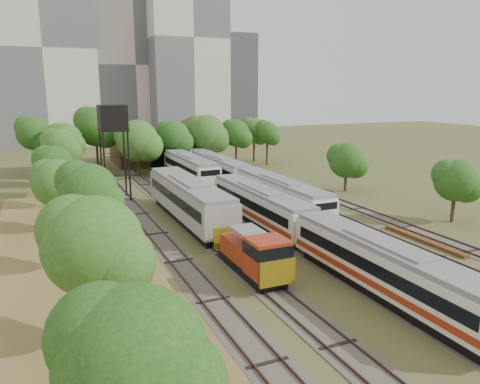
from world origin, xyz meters
name	(u,v)px	position (x,y,z in m)	size (l,w,h in m)	color
ground	(403,288)	(0.00, 0.00, 0.00)	(240.00, 240.00, 0.00)	#475123
dry_grass_patch	(101,287)	(-18.00, 8.00, 0.02)	(14.00, 60.00, 0.04)	brown
tracks	(239,204)	(-0.67, 25.00, 0.04)	(24.60, 80.00, 0.19)	#4C473D
railcar_red_set	(310,231)	(-2.00, 8.24, 1.82)	(2.78, 34.58, 3.43)	black
railcar_green_set	(219,169)	(2.00, 37.94, 1.81)	(2.77, 52.08, 3.42)	black
railcar_rear	(190,169)	(-2.00, 38.68, 1.95)	(2.98, 16.07, 3.69)	black
shunter_locomotive	(256,256)	(-8.00, 5.56, 1.54)	(2.50, 8.10, 3.27)	black
old_grey_coach	(189,200)	(-8.00, 20.38, 2.21)	(3.26, 18.00, 4.04)	black
water_tower	(113,120)	(-12.87, 32.72, 9.17)	(3.14, 3.14, 10.88)	black
rail_pile_far	(423,240)	(8.20, 6.56, 0.14)	(0.55, 8.81, 0.29)	brown
maintenance_shed	(161,146)	(-1.00, 57.98, 2.91)	(16.45, 11.55, 7.58)	#382414
tree_band_left	(59,172)	(-19.31, 23.02, 5.27)	(7.83, 67.84, 8.73)	#382616
tree_band_far	(161,135)	(-3.07, 49.79, 5.67)	(35.92, 11.92, 9.93)	#382616
tree_band_right	(348,156)	(14.66, 26.00, 4.35)	(5.37, 41.62, 7.34)	#382616
tower_left	(41,50)	(-18.00, 95.00, 21.00)	(22.00, 16.00, 42.00)	beige
tower_centre	(128,66)	(2.00, 100.00, 18.00)	(20.00, 18.00, 36.00)	beige
tower_right	(183,40)	(14.00, 92.00, 24.00)	(18.00, 16.00, 48.00)	beige
tower_far_right	(231,84)	(34.00, 110.00, 14.00)	(12.00, 12.00, 28.00)	#3D4045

